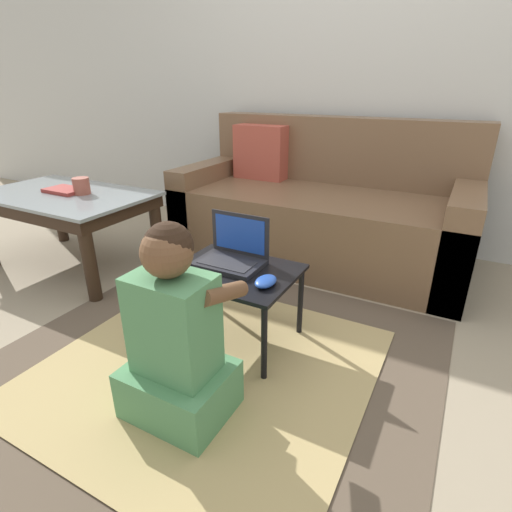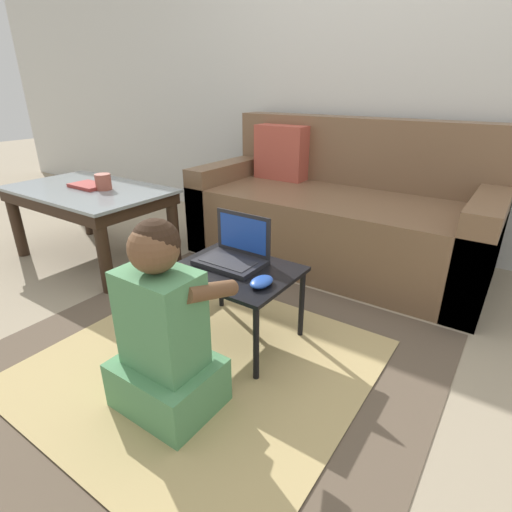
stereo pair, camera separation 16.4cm
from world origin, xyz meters
name	(u,v)px [view 2 (the right image)]	position (x,y,z in m)	size (l,w,h in m)	color
ground_plane	(266,347)	(0.00, 0.00, 0.00)	(16.00, 16.00, 0.00)	gray
wall_back	(407,49)	(0.00, 1.53, 1.25)	(9.00, 0.06, 2.50)	silver
area_rug	(203,364)	(-0.15, -0.25, 0.00)	(1.72, 1.68, 0.01)	brown
couch	(338,214)	(-0.16, 1.08, 0.30)	(1.78, 0.83, 0.86)	brown
coffee_table	(89,199)	(-1.44, 0.19, 0.39)	(1.02, 0.62, 0.47)	gray
laptop_desk	(235,278)	(-0.15, -0.02, 0.30)	(0.51, 0.40, 0.34)	black
laptop	(233,255)	(-0.19, 0.03, 0.38)	(0.28, 0.20, 0.21)	#232328
computer_mouse	(262,282)	(0.03, -0.08, 0.36)	(0.07, 0.11, 0.03)	#234CB2
person_seated	(164,335)	(-0.10, -0.47, 0.29)	(0.34, 0.37, 0.69)	#518E5B
cup_on_table	(103,182)	(-1.32, 0.23, 0.51)	(0.09, 0.09, 0.09)	#994C3D
book_on_table	(89,185)	(-1.45, 0.21, 0.48)	(0.23, 0.15, 0.02)	#99332D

